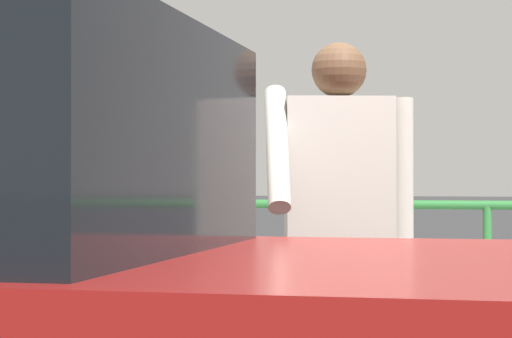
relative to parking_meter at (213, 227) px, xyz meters
The scene contains 3 objects.
parking_meter is the anchor object (origin of this frame).
pedestrian_at_meter 0.54m from the parking_meter, 15.39° to the left, with size 0.62×0.63×1.75m.
background_railing 2.78m from the parking_meter, 89.98° to the left, with size 24.06×0.06×1.03m.
Camera 1 is at (1.18, -3.83, 1.32)m, focal length 71.49 mm.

